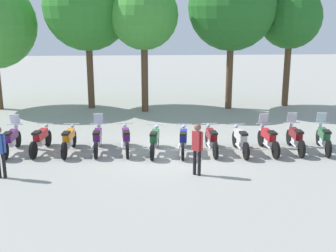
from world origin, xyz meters
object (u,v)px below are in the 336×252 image
at_px(tree_1, 87,7).
at_px(motorcycle_4, 126,139).
at_px(motorcycle_5, 155,140).
at_px(tree_2, 144,16).
at_px(motorcycle_10, 295,138).
at_px(tree_4, 290,18).
at_px(tree_3, 232,7).
at_px(person_0, 197,145).
at_px(person_1, 0,148).
at_px(motorcycle_3, 98,139).
at_px(motorcycle_9, 268,139).
at_px(motorcycle_2, 69,140).
at_px(motorcycle_7, 211,139).
at_px(motorcycle_6, 183,140).
at_px(motorcycle_1, 41,139).
at_px(motorcycle_11, 324,138).
at_px(motorcycle_8, 240,140).
at_px(motorcycle_0, 11,140).

bearing_deg(tree_1, motorcycle_4, -74.69).
bearing_deg(motorcycle_5, tree_2, 10.59).
distance_m(motorcycle_10, tree_4, 9.69).
bearing_deg(tree_3, tree_1, 175.63).
bearing_deg(person_0, motorcycle_5, 65.21).
xyz_separation_m(person_1, tree_3, (9.31, 9.98, 4.48)).
bearing_deg(tree_4, tree_3, -170.56).
bearing_deg(person_1, tree_3, -41.61).
distance_m(motorcycle_3, motorcycle_9, 6.48).
height_order(motorcycle_2, motorcycle_7, same).
height_order(motorcycle_6, motorcycle_10, motorcycle_10).
xyz_separation_m(motorcycle_1, motorcycle_10, (9.71, -0.43, 0.01)).
xyz_separation_m(motorcycle_11, tree_2, (-6.78, 7.33, 4.50)).
bearing_deg(motorcycle_2, motorcycle_3, -85.22).
relative_size(motorcycle_10, person_1, 1.29).
relative_size(motorcycle_2, motorcycle_7, 1.00).
distance_m(motorcycle_11, tree_3, 9.49).
distance_m(motorcycle_5, motorcycle_6, 1.08).
xyz_separation_m(motorcycle_5, motorcycle_7, (2.15, 0.02, 0.00)).
xyz_separation_m(person_1, tree_2, (4.66, 9.50, 4.02)).
height_order(motorcycle_7, motorcycle_8, same).
distance_m(motorcycle_3, motorcycle_7, 4.33).
xyz_separation_m(motorcycle_9, tree_3, (0.04, 7.83, 4.96)).
distance_m(motorcycle_2, motorcycle_8, 6.49).
bearing_deg(motorcycle_7, tree_1, 31.38).
relative_size(motorcycle_3, person_0, 1.27).
distance_m(motorcycle_1, tree_3, 12.39).
bearing_deg(motorcycle_4, motorcycle_2, 84.72).
relative_size(motorcycle_4, motorcycle_11, 1.01).
bearing_deg(tree_2, motorcycle_7, -71.29).
distance_m(person_0, tree_4, 13.05).
bearing_deg(motorcycle_5, motorcycle_3, 90.23).
bearing_deg(motorcycle_5, motorcycle_7, -81.30).
distance_m(motorcycle_5, motorcycle_10, 5.39).
height_order(motorcycle_1, motorcycle_7, same).
bearing_deg(motorcycle_4, motorcycle_9, -98.83).
relative_size(motorcycle_0, motorcycle_11, 1.01).
height_order(motorcycle_6, motorcycle_11, motorcycle_11).
bearing_deg(motorcycle_7, tree_4, -35.88).
distance_m(motorcycle_3, tree_1, 9.49).
height_order(motorcycle_1, motorcycle_8, same).
bearing_deg(motorcycle_6, motorcycle_10, -82.97).
xyz_separation_m(motorcycle_8, person_1, (-8.19, -2.10, 0.49)).
bearing_deg(motorcycle_11, motorcycle_5, 99.41).
bearing_deg(motorcycle_6, motorcycle_4, 88.53).
bearing_deg(motorcycle_2, motorcycle_6, -90.55).
bearing_deg(motorcycle_9, motorcycle_0, 83.25).
bearing_deg(person_1, motorcycle_0, 10.90).
relative_size(motorcycle_10, tree_2, 0.32).
xyz_separation_m(motorcycle_4, motorcycle_7, (3.24, -0.25, 0.00)).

